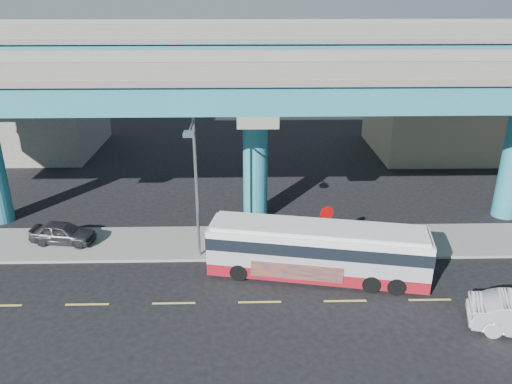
{
  "coord_description": "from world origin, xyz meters",
  "views": [
    {
      "loc": [
        -0.63,
        -19.88,
        13.51
      ],
      "look_at": [
        -0.07,
        4.0,
        3.8
      ],
      "focal_mm": 35.0,
      "sensor_mm": 36.0,
      "label": 1
    }
  ],
  "objects_px": {
    "parked_car": "(63,233)",
    "transit_bus": "(317,249)",
    "street_lamp": "(195,173)",
    "stop_sign": "(327,219)"
  },
  "relations": [
    {
      "from": "parked_car",
      "to": "transit_bus",
      "type": "bearing_deg",
      "value": -95.91
    },
    {
      "from": "transit_bus",
      "to": "street_lamp",
      "type": "relative_size",
      "value": 1.46
    },
    {
      "from": "street_lamp",
      "to": "stop_sign",
      "type": "distance_m",
      "value": 7.5
    },
    {
      "from": "transit_bus",
      "to": "stop_sign",
      "type": "xyz_separation_m",
      "value": [
        0.77,
        2.23,
        0.61
      ]
    },
    {
      "from": "transit_bus",
      "to": "parked_car",
      "type": "xyz_separation_m",
      "value": [
        -13.91,
        3.64,
        -0.76
      ]
    },
    {
      "from": "street_lamp",
      "to": "stop_sign",
      "type": "bearing_deg",
      "value": 6.13
    },
    {
      "from": "parked_car",
      "to": "stop_sign",
      "type": "xyz_separation_m",
      "value": [
        14.68,
        -1.4,
        1.37
      ]
    },
    {
      "from": "parked_car",
      "to": "street_lamp",
      "type": "xyz_separation_m",
      "value": [
        7.83,
        -2.14,
        4.33
      ]
    },
    {
      "from": "parked_car",
      "to": "stop_sign",
      "type": "distance_m",
      "value": 14.81
    },
    {
      "from": "parked_car",
      "to": "stop_sign",
      "type": "height_order",
      "value": "stop_sign"
    }
  ]
}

